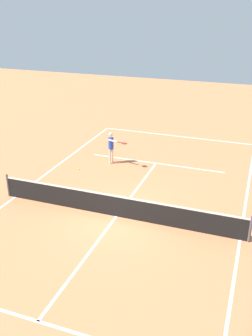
# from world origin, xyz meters

# --- Properties ---
(ground_plane) EXTENTS (60.00, 60.00, 0.00)m
(ground_plane) POSITION_xyz_m (0.00, 0.00, 0.00)
(ground_plane) COLOR #D37A4C
(court_lines) EXTENTS (9.94, 21.74, 0.01)m
(court_lines) POSITION_xyz_m (0.00, 0.00, 0.00)
(court_lines) COLOR white
(court_lines) RESTS_ON ground
(tennis_net) EXTENTS (10.54, 0.10, 1.07)m
(tennis_net) POSITION_xyz_m (0.00, 0.00, 0.50)
(tennis_net) COLOR #4C4C51
(tennis_net) RESTS_ON ground
(player_serving) EXTENTS (1.25, 0.80, 1.75)m
(player_serving) POSITION_xyz_m (2.28, -5.14, 1.05)
(player_serving) COLOR beige
(player_serving) RESTS_ON ground
(tennis_ball) EXTENTS (0.07, 0.07, 0.07)m
(tennis_ball) POSITION_xyz_m (3.59, -3.75, 0.03)
(tennis_ball) COLOR #CCE033
(tennis_ball) RESTS_ON ground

